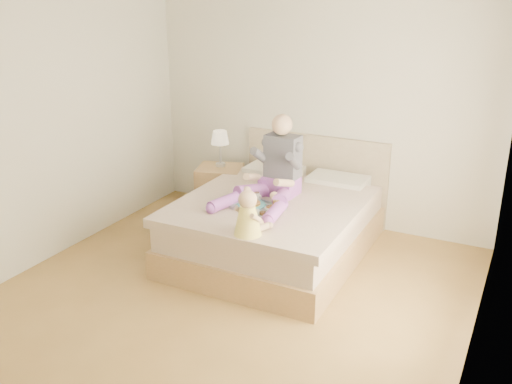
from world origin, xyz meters
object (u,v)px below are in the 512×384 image
at_px(bed, 279,222).
at_px(tray, 259,206).
at_px(nightstand, 220,192).
at_px(adult, 274,174).
at_px(baby, 249,216).

distance_m(bed, tray, 0.54).
xyz_separation_m(nightstand, adult, (0.98, -0.60, 0.55)).
distance_m(adult, baby, 0.92).
xyz_separation_m(bed, adult, (-0.02, -0.09, 0.54)).
bearing_deg(tray, nightstand, 151.06).
bearing_deg(adult, baby, -74.92).
height_order(adult, baby, adult).
height_order(bed, nightstand, bed).
xyz_separation_m(bed, tray, (-0.02, -0.43, 0.32)).
bearing_deg(baby, tray, 132.59).
relative_size(nightstand, adult, 0.60).
relative_size(nightstand, tray, 1.21).
height_order(nightstand, baby, baby).
bearing_deg(bed, baby, -80.75).
height_order(bed, baby, baby).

